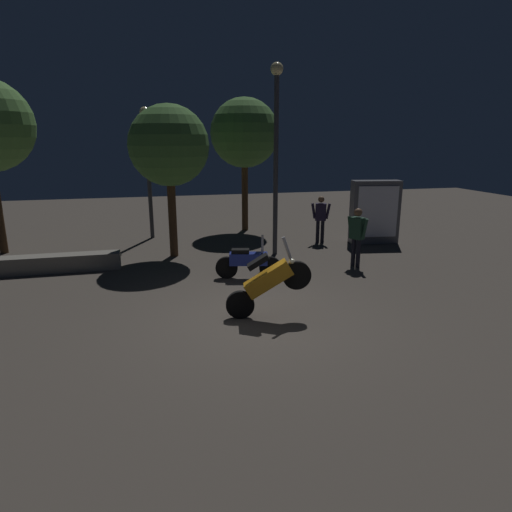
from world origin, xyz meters
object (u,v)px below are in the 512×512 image
object	(u,v)px
streetlamp_near	(276,138)
streetlamp_far	(148,155)
person_bystander_far	(357,232)
motorcycle_orange_foreground	(268,282)
motorcycle_blue_parked_left	(248,261)
kiosk_billboard	(375,212)
person_rider_beside	(321,215)

from	to	relation	value
streetlamp_near	streetlamp_far	distance (m)	4.92
streetlamp_far	person_bystander_far	bearing A→B (deg)	-43.77
motorcycle_orange_foreground	motorcycle_blue_parked_left	xyz separation A→B (m)	(0.19, 2.58, -0.31)
streetlamp_near	kiosk_billboard	size ratio (longest dim) A/B	2.61
motorcycle_orange_foreground	kiosk_billboard	world-z (taller)	kiosk_billboard
person_rider_beside	streetlamp_near	world-z (taller)	streetlamp_near
person_bystander_far	streetlamp_near	distance (m)	3.56
streetlamp_far	kiosk_billboard	distance (m)	7.95
streetlamp_near	kiosk_billboard	distance (m)	4.44
streetlamp_near	kiosk_billboard	xyz separation A→B (m)	(3.68, 0.69, -2.38)
streetlamp_far	kiosk_billboard	bearing A→B (deg)	-19.69
person_bystander_far	streetlamp_near	size ratio (longest dim) A/B	0.30
motorcycle_orange_foreground	person_bystander_far	bearing A→B (deg)	51.69
streetlamp_near	streetlamp_far	size ratio (longest dim) A/B	1.23
motorcycle_blue_parked_left	streetlamp_near	bearing A→B (deg)	71.57
motorcycle_orange_foreground	person_bystander_far	distance (m)	4.39
motorcycle_orange_foreground	streetlamp_far	distance (m)	8.58
motorcycle_orange_foreground	streetlamp_far	size ratio (longest dim) A/B	0.37
motorcycle_orange_foreground	streetlamp_far	world-z (taller)	streetlamp_far
motorcycle_blue_parked_left	streetlamp_far	world-z (taller)	streetlamp_far
person_bystander_far	streetlamp_far	xyz separation A→B (m)	(-5.38, 5.15, 1.92)
streetlamp_far	kiosk_billboard	size ratio (longest dim) A/B	2.13
motorcycle_blue_parked_left	person_bystander_far	distance (m)	3.17
motorcycle_blue_parked_left	streetlamp_near	size ratio (longest dim) A/B	0.30
person_bystander_far	kiosk_billboard	bearing A→B (deg)	-154.65
streetlamp_near	streetlamp_far	world-z (taller)	streetlamp_near
kiosk_billboard	streetlamp_far	bearing A→B (deg)	-10.73
person_rider_beside	person_bystander_far	world-z (taller)	person_bystander_far
motorcycle_blue_parked_left	person_bystander_far	bearing A→B (deg)	18.91
person_bystander_far	streetlamp_far	size ratio (longest dim) A/B	0.36
person_bystander_far	motorcycle_orange_foreground	bearing A→B (deg)	13.48
motorcycle_blue_parked_left	kiosk_billboard	size ratio (longest dim) A/B	0.78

